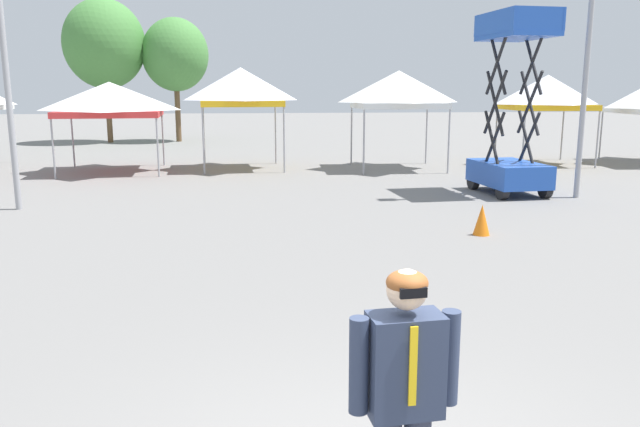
% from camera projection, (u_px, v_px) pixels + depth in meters
% --- Properties ---
extents(canopy_tent_center, '(3.52, 3.52, 2.99)m').
position_uv_depth(canopy_tent_center, '(110.00, 99.00, 20.66)').
color(canopy_tent_center, '#9E9EA3').
rests_on(canopy_tent_center, ground).
extents(canopy_tent_far_left, '(2.94, 2.94, 3.47)m').
position_uv_depth(canopy_tent_far_left, '(241.00, 87.00, 21.39)').
color(canopy_tent_far_left, '#9E9EA3').
rests_on(canopy_tent_far_left, ground).
extents(canopy_tent_behind_center, '(3.02, 3.02, 3.37)m').
position_uv_depth(canopy_tent_behind_center, '(398.00, 90.00, 21.42)').
color(canopy_tent_behind_center, '#9E9EA3').
rests_on(canopy_tent_behind_center, ground).
extents(canopy_tent_right_of_center, '(2.90, 2.90, 3.26)m').
position_uv_depth(canopy_tent_right_of_center, '(547.00, 92.00, 22.79)').
color(canopy_tent_right_of_center, '#9E9EA3').
rests_on(canopy_tent_right_of_center, ground).
extents(scissor_lift, '(1.58, 2.40, 4.68)m').
position_uv_depth(scissor_lift, '(510.00, 142.00, 16.47)').
color(scissor_lift, black).
rests_on(scissor_lift, ground).
extents(person_foreground, '(0.65, 0.28, 1.78)m').
position_uv_depth(person_foreground, '(404.00, 395.00, 3.57)').
color(person_foreground, '#33384C').
rests_on(person_foreground, ground).
extents(tree_behind_tents_center, '(4.09, 4.09, 7.26)m').
position_uv_depth(tree_behind_tents_center, '(104.00, 44.00, 31.77)').
color(tree_behind_tents_center, brown).
rests_on(tree_behind_tents_center, ground).
extents(tree_behind_tents_right, '(3.42, 3.42, 6.39)m').
position_uv_depth(tree_behind_tents_right, '(175.00, 55.00, 32.46)').
color(tree_behind_tents_right, brown).
rests_on(tree_behind_tents_right, ground).
extents(traffic_cone_lot_center, '(0.32, 0.32, 0.59)m').
position_uv_depth(traffic_cone_lot_center, '(482.00, 220.00, 11.93)').
color(traffic_cone_lot_center, orange).
rests_on(traffic_cone_lot_center, ground).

